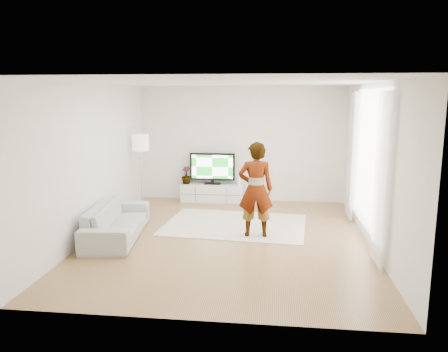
# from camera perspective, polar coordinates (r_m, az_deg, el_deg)

# --- Properties ---
(floor) EXTENTS (6.00, 6.00, 0.00)m
(floor) POSITION_cam_1_polar(r_m,az_deg,el_deg) (8.08, 0.57, -8.12)
(floor) COLOR #A7834B
(floor) RESTS_ON ground
(ceiling) EXTENTS (6.00, 6.00, 0.00)m
(ceiling) POSITION_cam_1_polar(r_m,az_deg,el_deg) (7.66, 0.61, 12.14)
(ceiling) COLOR white
(ceiling) RESTS_ON wall_back
(wall_left) EXTENTS (0.02, 6.00, 2.80)m
(wall_left) POSITION_cam_1_polar(r_m,az_deg,el_deg) (8.39, -16.67, 1.97)
(wall_left) COLOR white
(wall_left) RESTS_ON floor
(wall_right) EXTENTS (0.02, 6.00, 2.80)m
(wall_right) POSITION_cam_1_polar(r_m,az_deg,el_deg) (7.89, 18.96, 1.32)
(wall_right) COLOR white
(wall_right) RESTS_ON floor
(wall_back) EXTENTS (5.00, 0.02, 2.80)m
(wall_back) POSITION_cam_1_polar(r_m,az_deg,el_deg) (10.71, 2.29, 4.18)
(wall_back) COLOR white
(wall_back) RESTS_ON floor
(wall_front) EXTENTS (5.00, 0.02, 2.80)m
(wall_front) POSITION_cam_1_polar(r_m,az_deg,el_deg) (4.83, -3.18, -3.68)
(wall_front) COLOR white
(wall_front) RESTS_ON floor
(window) EXTENTS (0.01, 2.60, 2.50)m
(window) POSITION_cam_1_polar(r_m,az_deg,el_deg) (8.17, 18.40, 2.01)
(window) COLOR white
(window) RESTS_ON wall_right
(curtain_near) EXTENTS (0.04, 0.70, 2.60)m
(curtain_near) POSITION_cam_1_polar(r_m,az_deg,el_deg) (6.92, 19.85, -0.39)
(curtain_near) COLOR white
(curtain_near) RESTS_ON floor
(curtain_far) EXTENTS (0.04, 0.70, 2.60)m
(curtain_far) POSITION_cam_1_polar(r_m,az_deg,el_deg) (9.43, 16.32, 2.59)
(curtain_far) COLOR white
(curtain_far) RESTS_ON floor
(media_console) EXTENTS (1.52, 0.43, 0.43)m
(media_console) POSITION_cam_1_polar(r_m,az_deg,el_deg) (10.75, -1.53, -2.20)
(media_console) COLOR silver
(media_console) RESTS_ON floor
(television) EXTENTS (1.10, 0.22, 0.77)m
(television) POSITION_cam_1_polar(r_m,az_deg,el_deg) (10.66, -1.53, 1.14)
(television) COLOR black
(television) RESTS_ON media_console
(game_console) EXTENTS (0.07, 0.18, 0.24)m
(game_console) POSITION_cam_1_polar(r_m,az_deg,el_deg) (10.61, 2.02, -0.54)
(game_console) COLOR white
(game_console) RESTS_ON media_console
(potted_plant) EXTENTS (0.27, 0.27, 0.43)m
(potted_plant) POSITION_cam_1_polar(r_m,az_deg,el_deg) (10.78, -4.96, 0.12)
(potted_plant) COLOR #3F7238
(potted_plant) RESTS_ON media_console
(rug) EXTENTS (2.93, 2.22, 0.01)m
(rug) POSITION_cam_1_polar(r_m,az_deg,el_deg) (8.88, 1.44, -6.35)
(rug) COLOR beige
(rug) RESTS_ON floor
(player) EXTENTS (0.67, 0.48, 1.75)m
(player) POSITION_cam_1_polar(r_m,az_deg,el_deg) (7.97, 4.16, -1.76)
(player) COLOR #334772
(player) RESTS_ON rug
(sofa) EXTENTS (1.07, 2.20, 0.62)m
(sofa) POSITION_cam_1_polar(r_m,az_deg,el_deg) (8.28, -13.83, -5.73)
(sofa) COLOR #AFAEAA
(sofa) RESTS_ON floor
(floor_lamp) EXTENTS (0.38, 0.38, 1.71)m
(floor_lamp) POSITION_cam_1_polar(r_m,az_deg,el_deg) (10.05, -10.84, 3.88)
(floor_lamp) COLOR silver
(floor_lamp) RESTS_ON floor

